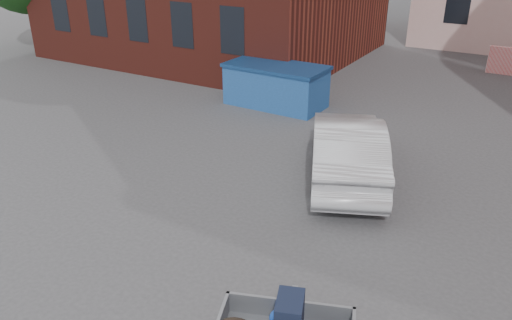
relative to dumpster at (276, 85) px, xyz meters
The scene contains 3 objects.
ground 8.15m from the dumpster, 67.34° to the right, with size 120.00×120.00×0.00m, color #38383A.
dumpster is the anchor object (origin of this frame).
silver_car 5.06m from the dumpster, 44.12° to the right, with size 1.44×4.13×1.36m, color #B7B9BF.
Camera 1 is at (3.77, -5.40, 4.91)m, focal length 35.00 mm.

